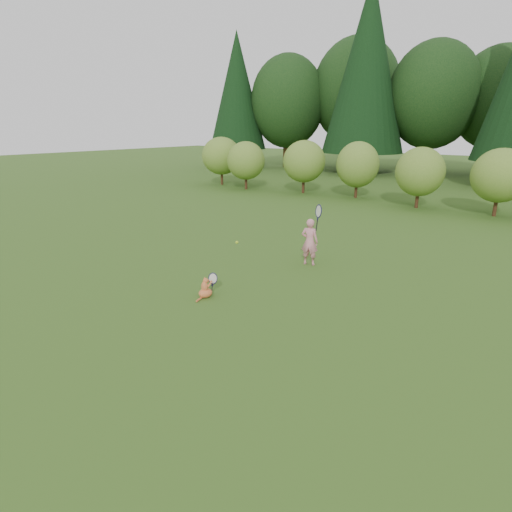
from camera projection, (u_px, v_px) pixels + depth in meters
The scene contains 6 objects.
ground at pixel (225, 295), 8.90m from camera, with size 100.00×100.00×0.00m, color #2A5217.
shrub_row at pixel (423, 174), 18.41m from camera, with size 28.00×3.00×2.80m, color #547A26, non-canonical shape.
woodland_backdrop at pixel (488, 50), 24.26m from camera, with size 48.00×10.00×15.00m, color black, non-canonical shape.
child at pixel (310, 241), 10.70m from camera, with size 0.68×0.45×1.78m.
cat at pixel (206, 287), 8.76m from camera, with size 0.33×0.59×0.58m.
tennis_ball at pixel (237, 242), 10.67m from camera, with size 0.07×0.07×0.07m.
Camera 1 is at (5.50, -6.21, 3.39)m, focal length 30.00 mm.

